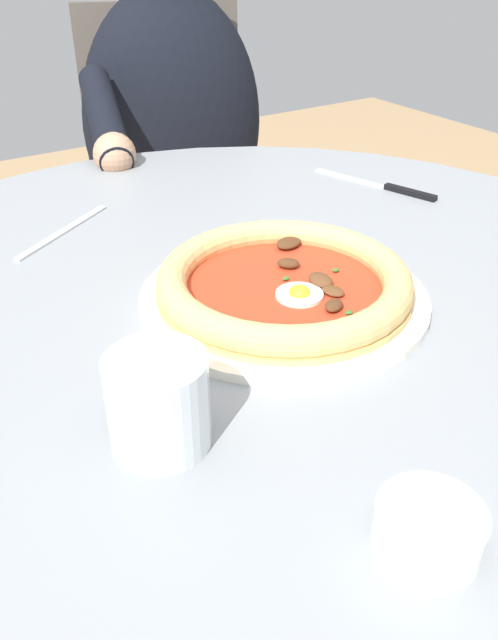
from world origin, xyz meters
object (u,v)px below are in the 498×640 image
Objects in this scene: steak_knife at (391,188)px; diner_person at (178,216)px; ramekin_capers at (429,528)px; cafe_chair_diner at (170,176)px; pizza_on_plate at (284,286)px; dining_table at (255,383)px; water_glass at (159,408)px; fork_utensil at (64,231)px.

steak_knife is 0.62m from diner_person.
ramekin_capers is 0.08× the size of cafe_chair_diner.
dining_table is at bearing 119.93° from pizza_on_plate.
pizza_on_plate is 0.24m from water_glass.
cafe_chair_diner is (0.45, 0.59, -0.18)m from fork_utensil.
water_glass is 0.43m from fork_utensil.
ramekin_capers is at bearing -109.28° from cafe_chair_diner.
pizza_on_plate reaches higher than dining_table.
water_glass is 1.10× the size of ramekin_capers.
cafe_chair_diner is at bearing 52.97° from fork_utensil.
steak_knife reaches higher than fork_utensil.
cafe_chair_diner is (0.42, 1.20, -0.20)m from ramekin_capers.
steak_knife is at bearing 23.83° from dining_table.
cafe_chair_diner is at bearing 70.72° from ramekin_capers.
fork_utensil is at bearing 165.73° from steak_knife.
pizza_on_plate is at bearing -109.25° from cafe_chair_diner.
water_glass is at bearing -150.18° from steak_knife.
cafe_chair_diner is at bearing 68.52° from diner_person.
fork_utensil is (-0.03, 0.61, -0.02)m from ramekin_capers.
diner_person reaches higher than pizza_on_plate.
ramekin_capers is 0.06× the size of diner_person.
water_glass is at bearing -99.63° from fork_utensil.
pizza_on_plate is 0.97m from cafe_chair_diner.
steak_knife is at bearing 29.82° from water_glass.
water_glass is 0.21m from ramekin_capers.
steak_knife is at bearing -14.27° from fork_utensil.
pizza_on_plate is 0.33m from fork_utensil.
diner_person reaches higher than fork_utensil.
steak_knife is 0.73m from cafe_chair_diner.
dining_table is at bearing -110.84° from cafe_chair_diner.
dining_table is 0.32m from fork_utensil.
water_glass is at bearing 118.31° from ramekin_capers.
cafe_chair_diner is (-0.02, 0.71, -0.19)m from steak_knife.
cafe_chair_diner is (0.52, 1.02, -0.22)m from water_glass.
cafe_chair_diner reaches higher than pizza_on_plate.
diner_person is at bearing 71.17° from pizza_on_plate.
pizza_on_plate is 1.94× the size of fork_utensil.
water_glass reaches higher than fork_utensil.
diner_person is 1.24× the size of cafe_chair_diner.
ramekin_capers is (-0.44, -0.49, 0.01)m from steak_knife.
water_glass is (-0.21, -0.13, 0.01)m from pizza_on_plate.
dining_table is at bearing -156.17° from steak_knife.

